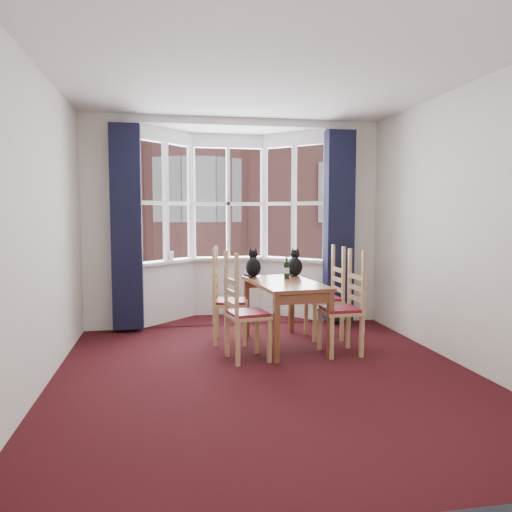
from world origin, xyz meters
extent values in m
plane|color=black|center=(0.00, 0.00, 0.00)|extent=(4.50, 4.50, 0.00)
plane|color=white|center=(0.00, 0.00, 2.80)|extent=(4.50, 4.50, 0.00)
plane|color=silver|center=(-2.00, 0.00, 1.40)|extent=(0.00, 4.50, 4.50)
plane|color=silver|center=(2.00, 0.00, 1.40)|extent=(0.00, 4.50, 4.50)
plane|color=silver|center=(0.00, -2.25, 1.40)|extent=(4.00, 0.00, 4.00)
cube|color=silver|center=(-1.65, 2.25, 1.40)|extent=(0.70, 0.12, 2.80)
cube|color=silver|center=(1.65, 2.25, 1.40)|extent=(0.70, 0.12, 2.80)
cube|color=black|center=(-1.42, 2.07, 1.35)|extent=(0.38, 0.22, 2.60)
cube|color=black|center=(1.42, 2.07, 1.35)|extent=(0.38, 0.22, 2.60)
cube|color=brown|center=(0.41, 1.04, 0.73)|extent=(0.82, 1.36, 0.04)
cube|color=brown|center=(0.17, 0.41, 0.36)|extent=(0.07, 0.07, 0.71)
cube|color=brown|center=(0.05, 1.60, 0.36)|extent=(0.07, 0.07, 0.71)
cube|color=brown|center=(0.77, 0.47, 0.36)|extent=(0.07, 0.07, 0.71)
cube|color=brown|center=(0.65, 1.66, 0.36)|extent=(0.07, 0.07, 0.71)
cube|color=tan|center=(-0.10, 0.57, 0.48)|extent=(0.47, 0.48, 0.06)
cube|color=maroon|center=(-0.10, 0.57, 0.49)|extent=(0.42, 0.44, 0.03)
cube|color=tan|center=(-0.18, 1.31, 0.48)|extent=(0.47, 0.48, 0.06)
cube|color=maroon|center=(-0.18, 1.31, 0.49)|extent=(0.42, 0.44, 0.03)
cube|color=tan|center=(0.93, 0.62, 0.48)|extent=(0.42, 0.44, 0.06)
cube|color=maroon|center=(0.93, 0.62, 0.49)|extent=(0.38, 0.40, 0.03)
cube|color=tan|center=(0.97, 1.31, 0.48)|extent=(0.41, 0.43, 0.06)
cube|color=maroon|center=(0.97, 1.31, 0.49)|extent=(0.37, 0.39, 0.03)
ellipsoid|color=black|center=(0.13, 1.55, 0.87)|extent=(0.22, 0.27, 0.24)
sphere|color=black|center=(0.14, 1.63, 1.02)|extent=(0.13, 0.13, 0.11)
cone|color=black|center=(0.11, 1.64, 1.08)|extent=(0.05, 0.05, 0.05)
cone|color=black|center=(0.18, 1.63, 1.08)|extent=(0.05, 0.05, 0.05)
ellipsoid|color=black|center=(0.66, 1.54, 0.86)|extent=(0.24, 0.28, 0.24)
sphere|color=black|center=(0.68, 1.62, 1.02)|extent=(0.14, 0.14, 0.11)
cone|color=black|center=(0.65, 1.63, 1.07)|extent=(0.05, 0.05, 0.05)
cone|color=black|center=(0.71, 1.61, 1.07)|extent=(0.05, 0.05, 0.05)
cylinder|color=black|center=(0.49, 1.30, 0.84)|extent=(0.07, 0.07, 0.19)
sphere|color=black|center=(0.49, 1.30, 0.93)|extent=(0.06, 0.06, 0.06)
cylinder|color=black|center=(0.49, 1.30, 0.97)|extent=(0.02, 0.02, 0.08)
cylinder|color=gold|center=(0.49, 1.30, 1.00)|extent=(0.03, 0.03, 0.02)
cylinder|color=silver|center=(0.49, 1.30, 0.85)|extent=(0.07, 0.07, 0.07)
cylinder|color=white|center=(-0.86, 2.60, 0.93)|extent=(0.06, 0.06, 0.13)
plane|color=#333335|center=(0.00, 32.25, -6.00)|extent=(80.00, 80.00, 0.00)
cube|color=#9B5750|center=(0.00, 14.25, 1.00)|extent=(18.00, 6.00, 14.00)
cylinder|color=#9B5750|center=(0.00, 11.25, 1.00)|extent=(3.20, 3.20, 14.00)
cube|color=#2D2D33|center=(0.00, 14.25, 8.60)|extent=(18.40, 6.40, 1.20)
camera|label=1|loc=(-0.92, -4.49, 1.54)|focal=35.00mm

